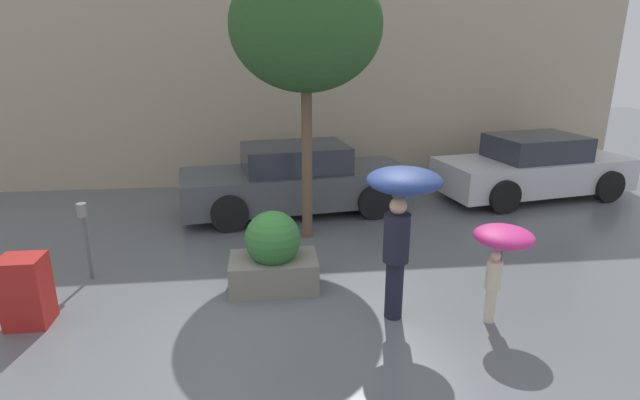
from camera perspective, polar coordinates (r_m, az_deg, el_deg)
ground_plane at (r=6.59m, az=-6.93°, el=-13.25°), size 40.00×40.00×0.00m
building_facade at (r=12.18m, az=-7.29°, el=15.68°), size 18.00×0.30×6.00m
planter_box at (r=7.09m, az=-5.37°, el=-6.30°), size 1.23×0.78×1.15m
person_adult at (r=6.13m, az=9.32°, el=-0.44°), size 0.92×0.92×1.93m
person_child at (r=6.43m, az=20.07°, el=-4.83°), size 0.71×0.71×1.25m
parked_car_near at (r=10.26m, az=-2.81°, el=2.20°), size 4.78×2.37×1.40m
parked_car_far at (r=12.28m, az=23.20°, el=3.34°), size 4.56×2.45×1.40m
street_tree at (r=8.47m, az=-1.63°, el=19.16°), size 2.48×2.48×4.67m
parking_meter at (r=7.98m, az=-25.35°, el=-2.58°), size 0.14×0.14×1.17m
newspaper_box at (r=7.19m, az=-30.57°, el=-8.98°), size 0.50×0.44×0.90m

